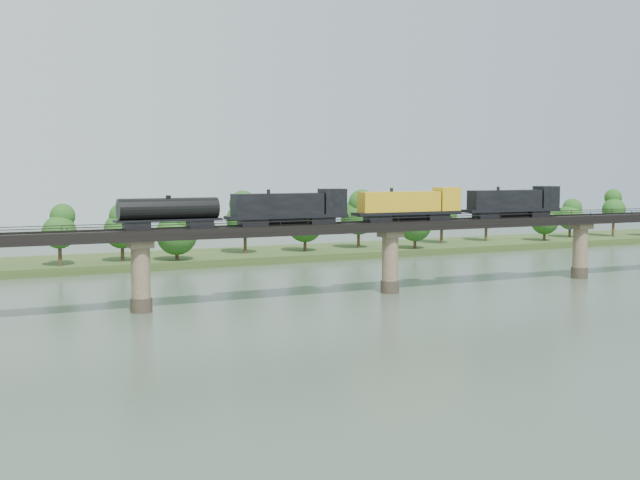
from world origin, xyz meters
name	(u,v)px	position (x,y,z in m)	size (l,w,h in m)	color
ground	(511,326)	(0.00, 0.00, 0.00)	(400.00, 400.00, 0.00)	#374639
far_bank	(263,255)	(0.00, 85.00, 0.80)	(300.00, 24.00, 1.60)	#2F461C
bridge	(390,259)	(0.00, 30.00, 5.46)	(236.00, 30.00, 11.50)	#473A2D
bridge_superstructure	(390,220)	(0.00, 30.00, 11.79)	(220.00, 4.90, 0.75)	black
far_treeline	(234,221)	(-8.21, 80.52, 8.83)	(289.06, 17.54, 13.60)	#382619
freight_train	(370,206)	(-3.66, 30.00, 14.04)	(77.23, 3.01, 5.32)	black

